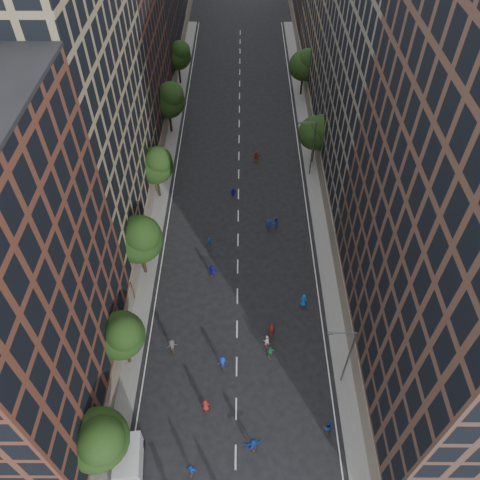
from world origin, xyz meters
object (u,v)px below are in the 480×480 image
Objects in this scene: streetlamp_near at (347,355)px; streetlamp_far at (312,146)px; cargo_van at (128,465)px; skater_2 at (327,427)px.

streetlamp_far is (0.00, 33.00, 0.00)m from streetlamp_near.
streetlamp_far is at bearing 58.61° from cargo_van.
streetlamp_far is 46.26m from cargo_van.
streetlamp_near is at bearing -117.87° from skater_2.
streetlamp_near is 5.13× the size of skater_2.
cargo_van is 2.99× the size of skater_2.
cargo_van is (-19.68, -8.69, -3.75)m from streetlamp_near.
streetlamp_near is 33.00m from streetlamp_far.
skater_2 is (17.81, 3.63, -0.54)m from cargo_van.
cargo_van is (-19.68, -41.69, -3.75)m from streetlamp_far.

